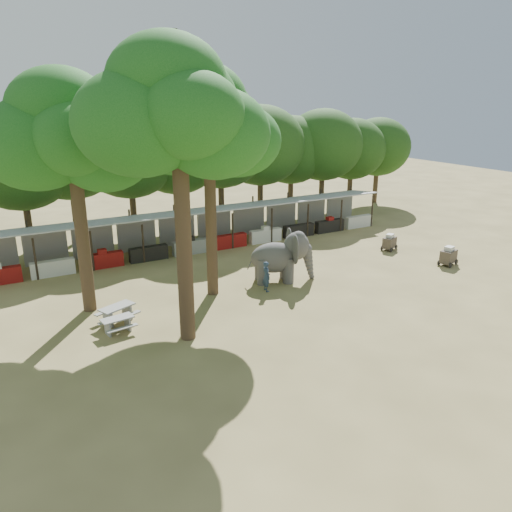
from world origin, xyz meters
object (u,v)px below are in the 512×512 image
yard_tree_center (172,112)px  cart_front (448,256)px  picnic_table_far (117,312)px  cart_back (390,242)px  yard_tree_back (204,123)px  picnic_table_near (118,323)px  elephant (282,256)px  handler (266,276)px  yard_tree_left (67,134)px

yard_tree_center → cart_front: size_ratio=8.81×
yard_tree_center → cart_front: (17.45, 0.99, -8.63)m
picnic_table_far → cart_back: (18.63, 2.28, 0.03)m
yard_tree_back → picnic_table_near: yard_tree_back is taller
elephant → picnic_table_far: elephant is taller
cart_front → yard_tree_center: bearing=166.5°
elephant → picnic_table_far: (-9.32, -0.90, -0.89)m
elephant → cart_back: elephant is taller
handler → picnic_table_near: bearing=102.3°
cart_front → yard_tree_left: bearing=152.1°
yard_tree_back → picnic_table_near: bearing=-157.2°
elephant → cart_back: (9.31, 1.38, -0.86)m
picnic_table_far → cart_front: bearing=-27.7°
cart_back → yard_tree_back: bearing=161.1°
elephant → cart_back: bearing=28.5°
elephant → handler: size_ratio=2.32×
yard_tree_back → picnic_table_near: size_ratio=7.51×
elephant → yard_tree_left: bearing=-167.2°
picnic_table_far → cart_front: 19.58m
elephant → picnic_table_near: size_ratio=2.48×
yard_tree_back → cart_front: yard_tree_back is taller
elephant → handler: elephant is taller
yard_tree_center → cart_back: size_ratio=9.24×
elephant → picnic_table_far: 9.40m
yard_tree_left → cart_front: 22.19m
picnic_table_near → cart_front: 19.78m
yard_tree_back → handler: 8.29m
yard_tree_left → yard_tree_back: yard_tree_back is taller
picnic_table_near → cart_back: (18.89, 3.30, 0.09)m
cart_front → cart_back: bearing=85.4°
picnic_table_near → cart_back: 19.17m
elephant → cart_front: (10.18, -2.69, -0.82)m
yard_tree_left → cart_back: bearing=0.2°
yard_tree_center → elephant: 11.28m
yard_tree_back → picnic_table_far: (-5.06, -1.22, -8.03)m
picnic_table_near → picnic_table_far: (0.26, 1.02, 0.06)m
handler → yard_tree_center: bearing=121.0°
picnic_table_far → cart_back: bearing=-15.5°
picnic_table_near → yard_tree_center: bearing=-45.0°
yard_tree_back → picnic_table_near: (-5.32, -2.24, -8.10)m
yard_tree_back → cart_back: 15.79m
handler → cart_back: bearing=-72.7°
picnic_table_near → picnic_table_far: bearing=67.7°
yard_tree_left → yard_tree_center: size_ratio=0.92×
picnic_table_near → elephant: bearing=3.5°
cart_front → cart_back: 4.16m
yard_tree_left → picnic_table_far: 8.06m
picnic_table_far → cart_back: cart_back is taller
yard_tree_center → picnic_table_far: bearing=126.5°
handler → picnic_table_far: 7.78m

